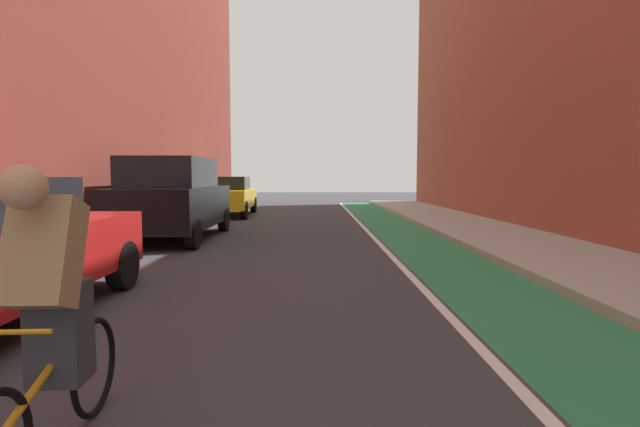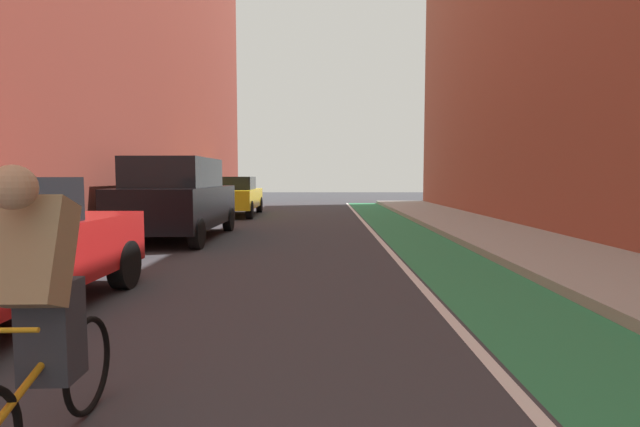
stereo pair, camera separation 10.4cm
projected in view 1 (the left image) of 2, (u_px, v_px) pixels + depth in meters
name	position (u px, v px, depth m)	size (l,w,h in m)	color
ground_plane	(275.00, 268.00, 7.99)	(77.65, 77.65, 0.00)	#38383D
bike_lane_paint	(428.00, 250.00, 10.02)	(1.60, 35.30, 0.00)	#2D8451
lane_divider_stripe	(386.00, 250.00, 10.01)	(0.12, 35.30, 0.00)	white
sidewalk_right	(530.00, 246.00, 10.03)	(2.69, 35.30, 0.14)	#A8A59E
building_facade_right	(605.00, 1.00, 11.61)	(2.40, 31.30, 11.61)	#9E4C38
parked_suv_black	(173.00, 198.00, 11.60)	(2.00, 4.48, 1.98)	black
parked_sedan_yellow_cab	(227.00, 196.00, 18.68)	(2.05, 4.43, 1.53)	yellow
cyclist_mid	(50.00, 315.00, 2.52)	(0.48, 1.68, 1.59)	black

